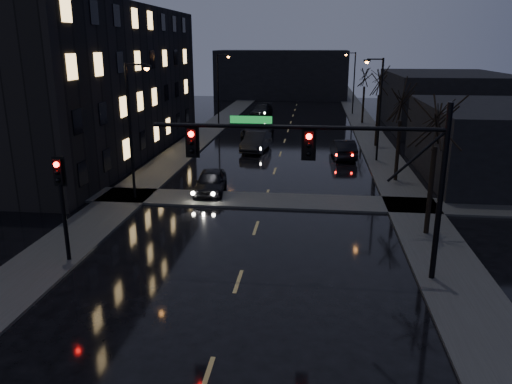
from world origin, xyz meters
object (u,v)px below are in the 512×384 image
(oncoming_car_b, at_px, (256,141))
(oncoming_car_c, at_px, (257,130))
(oncoming_car_d, at_px, (262,110))
(lead_car, at_px, (343,149))
(oncoming_car_a, at_px, (210,182))

(oncoming_car_b, distance_m, oncoming_car_c, 6.34)
(oncoming_car_d, bearing_deg, oncoming_car_b, -77.43)
(oncoming_car_c, height_order, oncoming_car_d, oncoming_car_d)
(oncoming_car_b, height_order, oncoming_car_d, oncoming_car_b)
(oncoming_car_c, relative_size, oncoming_car_d, 1.04)
(oncoming_car_b, xyz_separation_m, oncoming_car_c, (-0.61, 6.31, -0.08))
(oncoming_car_b, bearing_deg, oncoming_car_d, 101.25)
(oncoming_car_c, relative_size, lead_car, 1.17)
(oncoming_car_b, xyz_separation_m, lead_car, (7.42, -1.97, -0.07))
(lead_car, bearing_deg, oncoming_car_d, -75.24)
(oncoming_car_a, height_order, oncoming_car_d, oncoming_car_d)
(oncoming_car_b, xyz_separation_m, oncoming_car_d, (-1.84, 22.26, -0.07))
(lead_car, bearing_deg, oncoming_car_b, -21.02)
(oncoming_car_a, height_order, lead_car, lead_car)
(oncoming_car_b, distance_m, oncoming_car_d, 22.33)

